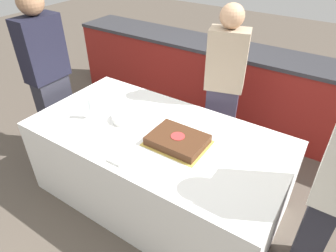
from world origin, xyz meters
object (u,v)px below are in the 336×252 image
Objects in this scene: person_cutting_cake at (223,91)px; plate_stack at (127,117)px; person_seated_left at (49,77)px; cake at (178,140)px; person_seated_right at (332,188)px; wine_glass at (91,106)px.

plate_stack is at bearing 38.95° from person_cutting_cake.
cake is at bearing -91.26° from person_seated_left.
person_cutting_cake is (0.52, 0.75, 0.07)m from plate_stack.
person_seated_left reaches higher than person_seated_right.
person_cutting_cake reaches higher than plate_stack.
person_seated_left is (-0.69, 0.13, 0.02)m from wine_glass.
cake is at bearing 7.31° from wine_glass.
wine_glass is at bearing 32.66° from person_cutting_cake.
person_cutting_cake is 0.95× the size of person_seated_left.
person_cutting_cake is at bearing 48.62° from wine_glass.
cake is 1.04m from person_seated_right.
cake is 0.28× the size of person_cutting_cake.
person_cutting_cake is at bearing -126.01° from person_seated_right.
wine_glass is at bearing -151.58° from plate_stack.
wine_glass is at bearing -85.83° from person_seated_right.
person_cutting_cake reaches higher than person_seated_right.
person_seated_left reaches higher than cake.
person_seated_left is (-1.47, 0.03, 0.11)m from cake.
wine_glass is 1.18m from person_cutting_cake.
person_cutting_cake is 1.28m from person_seated_right.
wine_glass is (-0.25, -0.14, 0.10)m from plate_stack.
wine_glass is at bearing -100.91° from person_seated_left.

